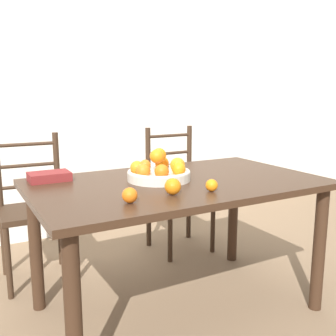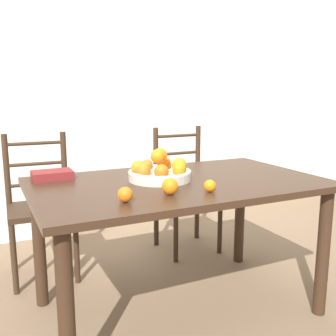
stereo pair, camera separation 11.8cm
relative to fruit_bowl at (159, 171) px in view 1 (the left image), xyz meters
name	(u,v)px [view 1 (the left image)]	position (x,y,z in m)	size (l,w,h in m)	color
ground_plane	(177,308)	(0.08, -0.06, -0.81)	(12.00, 12.00, 0.00)	#7F664C
wall_back	(88,84)	(0.08, 1.48, 0.49)	(8.00, 0.06, 2.60)	silver
dining_table	(178,198)	(0.08, -0.06, -0.15)	(1.56, 0.94, 0.76)	#382316
fruit_bowl	(159,171)	(0.00, 0.00, 0.00)	(0.35, 0.35, 0.18)	beige
orange_loose_0	(173,186)	(-0.09, -0.30, -0.01)	(0.08, 0.08, 0.08)	orange
orange_loose_1	(130,195)	(-0.32, -0.34, -0.02)	(0.07, 0.07, 0.07)	orange
orange_loose_2	(212,185)	(0.11, -0.34, -0.02)	(0.06, 0.06, 0.06)	orange
chair_left	(34,211)	(-0.55, 0.74, -0.35)	(0.44, 0.42, 0.96)	#382619
chair_right	(178,191)	(0.55, 0.74, -0.35)	(0.42, 0.40, 0.96)	#382619
book_stack	(49,177)	(-0.53, 0.28, -0.03)	(0.22, 0.15, 0.05)	maroon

